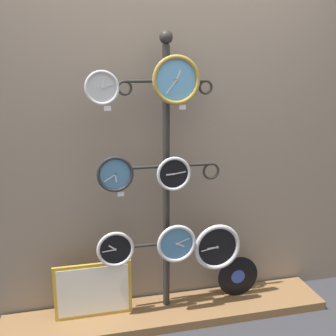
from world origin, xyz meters
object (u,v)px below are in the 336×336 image
object	(u,v)px
picture_frame	(93,290)
clock_bottom_left	(115,249)
clock_bottom_right	(217,247)
clock_middle_center	(174,174)
clock_top_left	(102,88)
vinyl_record	(238,276)
clock_top_center	(176,80)
display_stand	(166,214)
clock_middle_left	(115,174)
clock_bottom_center	(176,243)

from	to	relation	value
picture_frame	clock_bottom_left	bearing A→B (deg)	-18.15
clock_bottom_right	clock_middle_center	bearing A→B (deg)	-178.66
clock_top_left	vinyl_record	world-z (taller)	clock_top_left
clock_top_center	clock_top_left	bearing A→B (deg)	-178.29
clock_top_center	clock_middle_center	distance (m)	0.57
clock_bottom_right	vinyl_record	distance (m)	0.35
display_stand	clock_top_left	bearing A→B (deg)	-166.58
clock_middle_left	vinyl_record	distance (m)	1.20
clock_bottom_right	picture_frame	bearing A→B (deg)	176.09
clock_top_left	clock_middle_center	distance (m)	0.67
clock_top_left	picture_frame	bearing A→B (deg)	146.76
clock_top_left	clock_top_center	size ratio (longest dim) A/B	0.67
clock_top_center	vinyl_record	bearing A→B (deg)	8.06
clock_bottom_right	clock_top_center	bearing A→B (deg)	179.46
clock_top_left	clock_bottom_left	xyz separation A→B (m)	(0.05, 0.02, -1.00)
clock_middle_left	clock_middle_center	world-z (taller)	clock_middle_left
clock_bottom_center	clock_top_left	bearing A→B (deg)	177.29
clock_bottom_left	clock_bottom_right	world-z (taller)	clock_bottom_left
clock_middle_center	clock_bottom_right	xyz separation A→B (m)	(0.30, 0.01, -0.53)
clock_middle_left	vinyl_record	world-z (taller)	clock_middle_left
clock_middle_center	clock_top_center	bearing A→B (deg)	31.49
clock_bottom_left	clock_top_left	bearing A→B (deg)	-158.49
display_stand	clock_bottom_right	xyz separation A→B (m)	(0.33, -0.08, -0.23)
vinyl_record	clock_middle_center	bearing A→B (deg)	-171.09
clock_middle_center	clock_bottom_left	xyz separation A→B (m)	(-0.37, 0.02, -0.47)
clock_bottom_center	clock_bottom_right	world-z (taller)	clock_bottom_center
clock_top_center	clock_bottom_left	size ratio (longest dim) A/B	1.23
clock_bottom_left	clock_middle_left	bearing A→B (deg)	-58.47
clock_bottom_left	vinyl_record	world-z (taller)	clock_bottom_left
clock_top_left	picture_frame	xyz separation A→B (m)	(-0.10, 0.07, -1.30)
clock_top_left	clock_bottom_left	world-z (taller)	clock_top_left
display_stand	clock_middle_center	distance (m)	0.31
clock_bottom_center	clock_bottom_right	distance (m)	0.30
display_stand	clock_middle_center	size ratio (longest dim) A/B	8.60
clock_top_left	clock_bottom_right	xyz separation A→B (m)	(0.72, 0.01, -1.05)
clock_middle_center	clock_bottom_center	bearing A→B (deg)	-59.08
clock_bottom_center	clock_middle_left	bearing A→B (deg)	177.03
display_stand	clock_top_center	world-z (taller)	display_stand
display_stand	clock_bottom_left	size ratio (longest dim) A/B	7.89
clock_bottom_left	picture_frame	world-z (taller)	clock_bottom_left
vinyl_record	picture_frame	size ratio (longest dim) A/B	0.60
clock_middle_left	vinyl_record	xyz separation A→B (m)	(0.86, 0.08, -0.83)
clock_top_left	clock_middle_center	size ratio (longest dim) A/B	0.90
clock_bottom_center	display_stand	bearing A→B (deg)	109.42
display_stand	clock_bottom_left	bearing A→B (deg)	-167.71
clock_bottom_right	clock_bottom_center	bearing A→B (deg)	-173.93
clock_top_center	vinyl_record	distance (m)	1.46
display_stand	clock_top_left	distance (m)	0.92
clock_middle_left	clock_top_left	bearing A→B (deg)	178.92
clock_middle_center	clock_bottom_right	distance (m)	0.61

